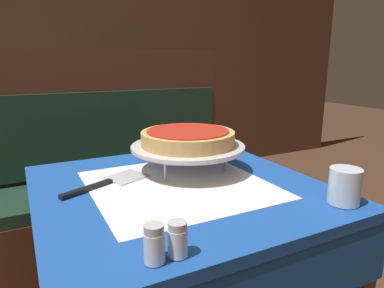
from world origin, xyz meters
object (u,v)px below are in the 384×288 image
(dining_table_rear, at_px, (37,131))
(pizza_server, at_px, (109,182))
(water_glass_near, at_px, (345,186))
(dining_table_front, at_px, (179,219))
(pizza_pan_stand, at_px, (188,148))
(deep_dish_pizza, at_px, (188,138))
(booth_bench, at_px, (86,207))
(condiment_caddy, at_px, (28,108))
(pepper_shaker, at_px, (178,239))
(salt_shaker, at_px, (154,244))

(dining_table_rear, height_order, pizza_server, pizza_server)
(pizza_server, distance_m, water_glass_near, 0.67)
(dining_table_front, bearing_deg, pizza_pan_stand, 51.06)
(water_glass_near, bearing_deg, deep_dish_pizza, 119.37)
(booth_bench, relative_size, condiment_caddy, 9.96)
(pizza_pan_stand, relative_size, pepper_shaker, 5.43)
(water_glass_near, bearing_deg, condiment_caddy, 107.67)
(dining_table_front, height_order, pepper_shaker, pepper_shaker)
(condiment_caddy, bearing_deg, dining_table_front, -79.05)
(dining_table_rear, distance_m, pizza_server, 1.59)
(dining_table_rear, bearing_deg, booth_bench, -79.15)
(pepper_shaker, bearing_deg, booth_bench, 89.08)
(dining_table_front, relative_size, dining_table_rear, 1.10)
(pizza_server, xyz_separation_m, salt_shaker, (-0.03, -0.45, 0.03))
(dining_table_front, distance_m, condiment_caddy, 1.82)
(pizza_pan_stand, relative_size, water_glass_near, 4.01)
(booth_bench, bearing_deg, pizza_pan_stand, -72.76)
(pizza_pan_stand, height_order, deep_dish_pizza, deep_dish_pizza)
(booth_bench, relative_size, pepper_shaker, 24.57)
(dining_table_front, relative_size, pepper_shaker, 11.72)
(booth_bench, xyz_separation_m, pizza_pan_stand, (0.23, -0.74, 0.47))
(dining_table_front, height_order, booth_bench, booth_bench)
(booth_bench, bearing_deg, salt_shaker, -93.20)
(dining_table_front, xyz_separation_m, pizza_server, (-0.18, 0.10, 0.12))
(pizza_pan_stand, xyz_separation_m, deep_dish_pizza, (0.00, 0.00, 0.03))
(deep_dish_pizza, bearing_deg, dining_table_rear, 103.89)
(dining_table_front, bearing_deg, deep_dish_pizza, 51.06)
(pizza_server, relative_size, water_glass_near, 3.05)
(pizza_server, xyz_separation_m, pepper_shaker, (0.02, -0.45, 0.03))
(deep_dish_pizza, xyz_separation_m, condiment_caddy, (-0.43, 1.67, -0.08))
(water_glass_near, distance_m, condiment_caddy, 2.20)
(dining_table_rear, distance_m, condiment_caddy, 0.18)
(dining_table_rear, relative_size, pepper_shaker, 10.69)
(dining_table_rear, height_order, deep_dish_pizza, deep_dish_pizza)
(pizza_pan_stand, bearing_deg, pizza_server, -179.88)
(pizza_pan_stand, height_order, condiment_caddy, condiment_caddy)
(dining_table_front, xyz_separation_m, pepper_shaker, (-0.17, -0.35, 0.15))
(water_glass_near, distance_m, pepper_shaker, 0.49)
(pizza_server, distance_m, pepper_shaker, 0.46)
(dining_table_rear, distance_m, salt_shaker, 2.05)
(dining_table_rear, distance_m, pepper_shaker, 2.05)
(pizza_server, height_order, condiment_caddy, condiment_caddy)
(deep_dish_pizza, bearing_deg, condiment_caddy, 104.36)
(pizza_pan_stand, distance_m, salt_shaker, 0.55)
(pizza_server, height_order, salt_shaker, salt_shaker)
(pepper_shaker, distance_m, condiment_caddy, 2.13)
(deep_dish_pizza, distance_m, pizza_server, 0.29)
(pizza_pan_stand, bearing_deg, dining_table_rear, 103.89)
(booth_bench, xyz_separation_m, water_glass_near, (0.47, -1.17, 0.43))
(booth_bench, height_order, pepper_shaker, booth_bench)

